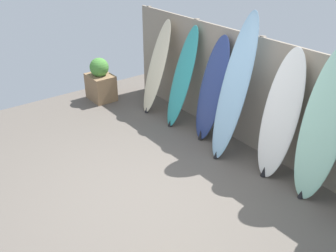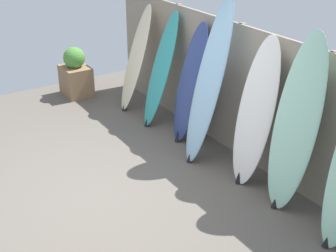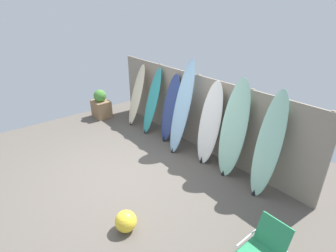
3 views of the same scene
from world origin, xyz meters
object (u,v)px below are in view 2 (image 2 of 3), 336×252
surfboard_teal_1 (161,71)px  surfboard_navy_2 (190,84)px  surfboard_seafoam_5 (296,125)px  planter_box (76,74)px  surfboard_skyblue_3 (209,83)px  surfboard_white_4 (255,114)px  surfboard_cream_0 (136,59)px

surfboard_teal_1 → surfboard_navy_2: size_ratio=1.01×
surfboard_seafoam_5 → planter_box: bearing=-170.6°
surfboard_seafoam_5 → surfboard_teal_1: bearing=-178.3°
surfboard_teal_1 → surfboard_skyblue_3: surfboard_skyblue_3 is taller
surfboard_seafoam_5 → planter_box: size_ratio=2.30×
surfboard_teal_1 → surfboard_white_4: surfboard_white_4 is taller
surfboard_white_4 → surfboard_seafoam_5: size_ratio=0.91×
surfboard_teal_1 → planter_box: size_ratio=1.98×
surfboard_skyblue_3 → planter_box: 3.23m
surfboard_skyblue_3 → surfboard_seafoam_5: 1.39m
surfboard_cream_0 → surfboard_seafoam_5: size_ratio=0.85×
surfboard_teal_1 → surfboard_seafoam_5: (2.65, 0.08, 0.14)m
surfboard_skyblue_3 → surfboard_teal_1: bearing=177.3°
surfboard_teal_1 → surfboard_white_4: size_ratio=0.95×
surfboard_skyblue_3 → surfboard_white_4: surfboard_skyblue_3 is taller
surfboard_seafoam_5 → surfboard_skyblue_3: bearing=-174.3°
surfboard_cream_0 → surfboard_teal_1: surfboard_teal_1 is taller
surfboard_white_4 → surfboard_skyblue_3: bearing=-170.5°
surfboard_skyblue_3 → planter_box: bearing=-169.0°
surfboard_skyblue_3 → surfboard_white_4: bearing=9.5°
surfboard_skyblue_3 → planter_box: (-3.09, -0.60, -0.70)m
surfboard_teal_1 → surfboard_seafoam_5: 2.66m
planter_box → surfboard_seafoam_5: bearing=9.4°
surfboard_cream_0 → surfboard_skyblue_3: size_ratio=0.79×
surfboard_navy_2 → surfboard_skyblue_3: bearing=-11.8°
surfboard_teal_1 → surfboard_white_4: 2.03m
surfboard_seafoam_5 → surfboard_cream_0: bearing=-178.2°
surfboard_cream_0 → surfboard_seafoam_5: 3.38m
surfboard_navy_2 → planter_box: (-2.51, -0.72, -0.47)m
surfboard_cream_0 → planter_box: 1.35m
surfboard_skyblue_3 → planter_box: size_ratio=2.48×
surfboard_cream_0 → surfboard_seafoam_5: surfboard_seafoam_5 is taller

